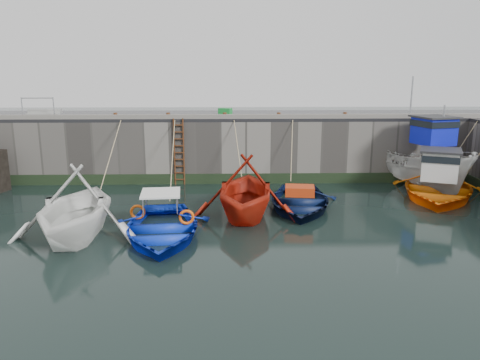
{
  "coord_description": "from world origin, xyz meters",
  "views": [
    {
      "loc": [
        0.3,
        -12.25,
        5.37
      ],
      "look_at": [
        0.8,
        5.61,
        1.2
      ],
      "focal_mm": 35.0,
      "sensor_mm": 36.0,
      "label": 1
    }
  ],
  "objects_px": {
    "boat_near_blue": "(162,236)",
    "boat_near_blacktrim": "(245,215)",
    "boat_near_navy": "(299,208)",
    "fish_crate": "(225,111)",
    "boat_far_white": "(422,165)",
    "bollard_b": "(168,116)",
    "boat_far_orange": "(437,188)",
    "ladder": "(179,152)",
    "bollard_a": "(115,116)",
    "bollard_e": "(345,115)",
    "boat_near_white": "(78,237)",
    "bollard_c": "(225,115)",
    "bollard_d": "(279,115)"
  },
  "relations": [
    {
      "from": "boat_near_blue",
      "to": "boat_near_blacktrim",
      "type": "relative_size",
      "value": 1.03
    },
    {
      "from": "boat_near_navy",
      "to": "fish_crate",
      "type": "xyz_separation_m",
      "value": [
        -2.96,
        6.58,
        3.32
      ]
    },
    {
      "from": "boat_near_blue",
      "to": "boat_near_blacktrim",
      "type": "bearing_deg",
      "value": 31.58
    },
    {
      "from": "boat_far_white",
      "to": "bollard_b",
      "type": "xyz_separation_m",
      "value": [
        -12.01,
        1.16,
        2.25
      ]
    },
    {
      "from": "boat_far_orange",
      "to": "boat_far_white",
      "type": "bearing_deg",
      "value": 112.94
    },
    {
      "from": "boat_near_blue",
      "to": "bollard_b",
      "type": "relative_size",
      "value": 18.34
    },
    {
      "from": "ladder",
      "to": "bollard_a",
      "type": "distance_m",
      "value": 3.47
    },
    {
      "from": "ladder",
      "to": "bollard_e",
      "type": "relative_size",
      "value": 11.43
    },
    {
      "from": "bollard_e",
      "to": "ladder",
      "type": "bearing_deg",
      "value": -177.6
    },
    {
      "from": "boat_far_white",
      "to": "boat_far_orange",
      "type": "height_order",
      "value": "boat_far_white"
    },
    {
      "from": "ladder",
      "to": "bollard_a",
      "type": "xyz_separation_m",
      "value": [
        -3.0,
        0.34,
        1.71
      ]
    },
    {
      "from": "boat_near_white",
      "to": "bollard_c",
      "type": "bearing_deg",
      "value": 57.25
    },
    {
      "from": "boat_near_blacktrim",
      "to": "boat_near_white",
      "type": "bearing_deg",
      "value": -153.48
    },
    {
      "from": "boat_near_white",
      "to": "bollard_e",
      "type": "bearing_deg",
      "value": 35.42
    },
    {
      "from": "ladder",
      "to": "boat_near_white",
      "type": "relative_size",
      "value": 0.62
    },
    {
      "from": "ladder",
      "to": "boat_far_white",
      "type": "bearing_deg",
      "value": -4.1
    },
    {
      "from": "boat_near_navy",
      "to": "boat_far_orange",
      "type": "height_order",
      "value": "boat_far_orange"
    },
    {
      "from": "boat_near_blacktrim",
      "to": "bollard_d",
      "type": "height_order",
      "value": "bollard_d"
    },
    {
      "from": "boat_far_white",
      "to": "bollard_b",
      "type": "relative_size",
      "value": 24.34
    },
    {
      "from": "fish_crate",
      "to": "bollard_e",
      "type": "distance_m",
      "value": 6.15
    },
    {
      "from": "boat_near_blue",
      "to": "boat_far_white",
      "type": "xyz_separation_m",
      "value": [
        11.42,
        6.46,
        1.05
      ]
    },
    {
      "from": "boat_far_white",
      "to": "bollard_d",
      "type": "bearing_deg",
      "value": 155.58
    },
    {
      "from": "boat_near_white",
      "to": "bollard_b",
      "type": "xyz_separation_m",
      "value": [
        2.19,
        7.67,
        3.3
      ]
    },
    {
      "from": "boat_near_white",
      "to": "boat_near_navy",
      "type": "relative_size",
      "value": 1.03
    },
    {
      "from": "boat_near_white",
      "to": "bollard_e",
      "type": "height_order",
      "value": "bollard_e"
    },
    {
      "from": "ladder",
      "to": "boat_near_blacktrim",
      "type": "bearing_deg",
      "value": -59.78
    },
    {
      "from": "boat_near_navy",
      "to": "bollard_d",
      "type": "relative_size",
      "value": 17.86
    },
    {
      "from": "boat_near_white",
      "to": "boat_far_orange",
      "type": "relative_size",
      "value": 0.7
    },
    {
      "from": "boat_near_blue",
      "to": "bollard_a",
      "type": "height_order",
      "value": "bollard_a"
    },
    {
      "from": "bollard_a",
      "to": "bollard_d",
      "type": "xyz_separation_m",
      "value": [
        7.8,
        0.0,
        0.0
      ]
    },
    {
      "from": "boat_far_white",
      "to": "bollard_b",
      "type": "height_order",
      "value": "boat_far_white"
    },
    {
      "from": "boat_far_orange",
      "to": "bollard_b",
      "type": "xyz_separation_m",
      "value": [
        -11.98,
        2.96,
        2.9
      ]
    },
    {
      "from": "fish_crate",
      "to": "bollard_c",
      "type": "relative_size",
      "value": 2.34
    },
    {
      "from": "bollard_b",
      "to": "bollard_c",
      "type": "height_order",
      "value": "same"
    },
    {
      "from": "boat_far_orange",
      "to": "fish_crate",
      "type": "bearing_deg",
      "value": 175.3
    },
    {
      "from": "bollard_b",
      "to": "bollard_e",
      "type": "height_order",
      "value": "same"
    },
    {
      "from": "boat_near_white",
      "to": "boat_near_navy",
      "type": "distance_m",
      "value": 8.5
    },
    {
      "from": "bollard_d",
      "to": "boat_near_blacktrim",
      "type": "bearing_deg",
      "value": -108.41
    },
    {
      "from": "bollard_a",
      "to": "boat_near_white",
      "type": "bearing_deg",
      "value": -87.66
    },
    {
      "from": "boat_near_blue",
      "to": "fish_crate",
      "type": "distance_m",
      "value": 10.51
    },
    {
      "from": "boat_near_blacktrim",
      "to": "fish_crate",
      "type": "distance_m",
      "value": 8.31
    },
    {
      "from": "boat_near_navy",
      "to": "bollard_c",
      "type": "bearing_deg",
      "value": 131.43
    },
    {
      "from": "boat_near_blue",
      "to": "boat_far_orange",
      "type": "distance_m",
      "value": 12.31
    },
    {
      "from": "boat_near_navy",
      "to": "bollard_c",
      "type": "relative_size",
      "value": 17.86
    },
    {
      "from": "bollard_a",
      "to": "boat_far_orange",
      "type": "bearing_deg",
      "value": -11.55
    },
    {
      "from": "boat_near_navy",
      "to": "bollard_b",
      "type": "relative_size",
      "value": 17.86
    },
    {
      "from": "ladder",
      "to": "boat_near_blacktrim",
      "type": "height_order",
      "value": "ladder"
    },
    {
      "from": "bollard_c",
      "to": "boat_near_blacktrim",
      "type": "bearing_deg",
      "value": -81.83
    },
    {
      "from": "boat_near_navy",
      "to": "boat_far_white",
      "type": "bearing_deg",
      "value": 35.19
    },
    {
      "from": "ladder",
      "to": "boat_far_orange",
      "type": "height_order",
      "value": "boat_far_orange"
    }
  ]
}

